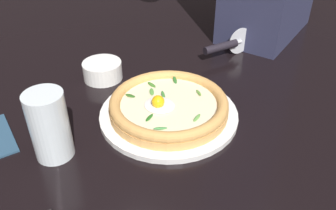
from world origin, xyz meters
TOP-DOWN VIEW (x-y plane):
  - ground_plane at (0.00, 0.00)m, footprint 2.40×2.40m
  - pizza_plate at (0.01, -0.00)m, footprint 0.30×0.30m
  - pizza at (0.01, -0.00)m, footprint 0.26×0.26m
  - side_bowl at (-0.22, 0.04)m, footprint 0.10×0.10m
  - pizza_cutter at (-0.02, 0.32)m, footprint 0.08×0.15m
  - drinking_glass at (-0.10, -0.22)m, footprint 0.07×0.07m

SIDE VIEW (x-z plane):
  - ground_plane at x=0.00m, z-range -0.03..0.00m
  - pizza_plate at x=0.01m, z-range 0.00..0.01m
  - side_bowl at x=-0.22m, z-range 0.00..0.04m
  - pizza at x=0.01m, z-range 0.01..0.06m
  - pizza_cutter at x=-0.02m, z-range 0.00..0.08m
  - drinking_glass at x=-0.10m, z-range -0.01..0.13m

